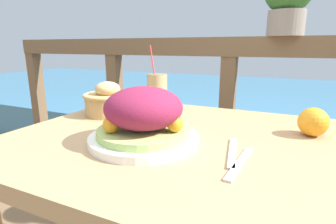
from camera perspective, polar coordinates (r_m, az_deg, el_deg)
patio_table at (r=0.79m, az=1.72°, el=-13.93°), size 0.90×0.76×0.78m
railing_fence at (r=1.35m, az=12.75°, el=1.41°), size 2.80×0.08×1.06m
sea_backdrop at (r=3.89m, az=20.32°, el=1.02°), size 12.00×4.00×0.39m
salad_plate at (r=0.67m, az=-5.31°, el=-1.50°), size 0.28×0.28×0.14m
drink_glass at (r=0.98m, az=-2.36°, el=4.18°), size 0.07×0.07×0.25m
bread_basket at (r=0.97m, az=-12.90°, el=2.42°), size 0.18×0.18×0.12m
fork at (r=0.63m, az=13.82°, el=-8.46°), size 0.05×0.18×0.00m
knife at (r=0.58m, az=15.39°, el=-10.61°), size 0.03×0.18×0.00m
orange_near_basket at (r=0.82m, az=29.05°, el=-1.91°), size 0.08×0.08×0.08m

